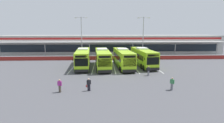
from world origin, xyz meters
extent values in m
plane|color=#4C4C51|center=(0.00, 0.00, 0.00)|extent=(200.00, 200.00, 0.00)
cube|color=#B7B7B2|center=(0.00, 27.00, 2.75)|extent=(70.00, 10.00, 5.50)
cube|color=#19232D|center=(0.00, 21.98, 2.30)|extent=(66.00, 0.08, 2.20)
cube|color=maroon|center=(0.00, 21.97, 5.15)|extent=(68.00, 0.08, 0.60)
cube|color=beige|center=(0.00, 20.50, 4.20)|extent=(67.00, 3.00, 0.24)
cube|color=gray|center=(0.00, 27.00, 5.75)|extent=(70.00, 10.00, 0.50)
cylinder|color=#999999|center=(-31.00, 19.30, 2.10)|extent=(0.20, 0.20, 4.20)
cylinder|color=#999999|center=(-18.60, 19.30, 2.10)|extent=(0.20, 0.20, 4.20)
cylinder|color=#999999|center=(-6.20, 19.30, 2.10)|extent=(0.20, 0.20, 4.20)
cylinder|color=#999999|center=(6.20, 19.30, 2.10)|extent=(0.20, 0.20, 4.20)
cylinder|color=#999999|center=(18.60, 19.30, 2.10)|extent=(0.20, 0.20, 4.20)
cylinder|color=#999999|center=(31.00, 19.30, 2.10)|extent=(0.20, 0.20, 4.20)
cube|color=maroon|center=(0.00, 14.50, 0.50)|extent=(60.00, 0.36, 1.00)
cube|color=#B2B2B2|center=(0.00, 14.50, 1.05)|extent=(60.00, 0.40, 0.10)
cube|color=#9ED11E|center=(-6.39, 5.87, 1.91)|extent=(3.43, 12.16, 3.19)
cube|color=#598419|center=(-6.39, 5.87, 0.59)|extent=(3.46, 12.18, 0.56)
cube|color=black|center=(-6.42, 6.27, 2.15)|extent=(3.29, 9.77, 0.96)
cube|color=black|center=(-5.95, -0.06, 2.05)|extent=(2.31, 0.27, 1.40)
cube|color=black|center=(-5.95, -0.07, 3.05)|extent=(2.05, 0.23, 0.40)
cube|color=silver|center=(-6.46, 6.87, 3.64)|extent=(2.25, 2.94, 0.28)
cube|color=black|center=(-5.94, -0.17, 0.55)|extent=(2.46, 0.34, 0.44)
cube|color=black|center=(-4.52, 0.40, 2.40)|extent=(0.09, 0.13, 0.36)
cube|color=black|center=(-7.42, 0.18, 2.40)|extent=(0.09, 0.13, 0.36)
cylinder|color=black|center=(-5.54, 10.55, 0.52)|extent=(0.40, 1.06, 1.04)
cylinder|color=black|center=(-7.92, 10.37, 0.52)|extent=(0.40, 1.06, 1.04)
cylinder|color=black|center=(-4.96, 2.77, 0.52)|extent=(0.40, 1.06, 1.04)
cylinder|color=black|center=(-7.34, 2.59, 0.52)|extent=(0.40, 1.06, 1.04)
cylinder|color=black|center=(-4.86, 1.37, 0.52)|extent=(0.40, 1.06, 1.04)
cylinder|color=black|center=(-7.24, 1.20, 0.52)|extent=(0.40, 1.06, 1.04)
cube|color=#9ED11E|center=(-2.35, 5.29, 1.91)|extent=(3.43, 12.16, 3.19)
cube|color=#598419|center=(-2.35, 5.29, 0.59)|extent=(3.46, 12.18, 0.56)
cube|color=black|center=(-2.38, 5.69, 2.15)|extent=(3.29, 9.77, 0.96)
cube|color=black|center=(-1.91, -0.64, 2.05)|extent=(2.31, 0.27, 1.40)
cube|color=black|center=(-1.91, -0.65, 3.05)|extent=(2.05, 0.23, 0.40)
cube|color=silver|center=(-2.42, 6.29, 3.64)|extent=(2.25, 2.94, 0.28)
cube|color=black|center=(-1.90, -0.75, 0.55)|extent=(2.46, 0.34, 0.44)
cube|color=black|center=(-0.48, -0.18, 2.40)|extent=(0.09, 0.13, 0.36)
cube|color=black|center=(-3.38, -0.40, 2.40)|extent=(0.09, 0.13, 0.36)
cylinder|color=black|center=(-1.50, 9.97, 0.52)|extent=(0.40, 1.06, 1.04)
cylinder|color=black|center=(-3.88, 9.79, 0.52)|extent=(0.40, 1.06, 1.04)
cylinder|color=black|center=(-0.92, 2.19, 0.52)|extent=(0.40, 1.06, 1.04)
cylinder|color=black|center=(-3.30, 2.01, 0.52)|extent=(0.40, 1.06, 1.04)
cylinder|color=black|center=(-0.82, 0.79, 0.52)|extent=(0.40, 1.06, 1.04)
cylinder|color=black|center=(-3.20, 0.62, 0.52)|extent=(0.40, 1.06, 1.04)
cube|color=#9ED11E|center=(1.88, 5.38, 1.91)|extent=(3.43, 12.16, 3.19)
cube|color=#598419|center=(1.88, 5.38, 0.59)|extent=(3.46, 12.18, 0.56)
cube|color=black|center=(1.85, 5.78, 2.15)|extent=(3.29, 9.77, 0.96)
cube|color=black|center=(2.32, -0.55, 2.05)|extent=(2.31, 0.27, 1.40)
cube|color=black|center=(2.33, -0.56, 3.05)|extent=(2.05, 0.23, 0.40)
cube|color=silver|center=(1.81, 6.38, 3.64)|extent=(2.25, 2.94, 0.28)
cube|color=black|center=(2.33, -0.66, 0.55)|extent=(2.46, 0.34, 0.44)
cube|color=black|center=(3.75, -0.10, 2.40)|extent=(0.09, 0.13, 0.36)
cube|color=black|center=(0.85, -0.31, 2.40)|extent=(0.09, 0.13, 0.36)
cylinder|color=black|center=(2.73, 10.06, 0.52)|extent=(0.40, 1.06, 1.04)
cylinder|color=black|center=(0.35, 9.88, 0.52)|extent=(0.40, 1.06, 1.04)
cylinder|color=black|center=(3.31, 2.28, 0.52)|extent=(0.40, 1.06, 1.04)
cylinder|color=black|center=(0.93, 2.10, 0.52)|extent=(0.40, 1.06, 1.04)
cylinder|color=black|center=(3.42, 0.88, 0.52)|extent=(0.40, 1.06, 1.04)
cylinder|color=black|center=(1.03, 0.70, 0.52)|extent=(0.40, 1.06, 1.04)
cube|color=#9ED11E|center=(6.29, 6.67, 1.91)|extent=(3.43, 12.16, 3.19)
cube|color=#598419|center=(6.29, 6.67, 0.59)|extent=(3.46, 12.18, 0.56)
cube|color=black|center=(6.26, 7.07, 2.15)|extent=(3.29, 9.77, 0.96)
cube|color=black|center=(6.73, 0.74, 2.05)|extent=(2.31, 0.27, 1.40)
cube|color=black|center=(6.73, 0.73, 3.05)|extent=(2.05, 0.23, 0.40)
cube|color=silver|center=(6.22, 7.67, 3.64)|extent=(2.25, 2.94, 0.28)
cube|color=black|center=(6.74, 0.63, 0.55)|extent=(2.46, 0.34, 0.44)
cube|color=black|center=(8.16, 1.20, 2.40)|extent=(0.09, 0.13, 0.36)
cube|color=black|center=(5.26, 0.98, 2.40)|extent=(0.09, 0.13, 0.36)
cylinder|color=black|center=(7.14, 11.35, 0.52)|extent=(0.40, 1.06, 1.04)
cylinder|color=black|center=(4.76, 11.17, 0.52)|extent=(0.40, 1.06, 1.04)
cylinder|color=black|center=(7.72, 3.57, 0.52)|extent=(0.40, 1.06, 1.04)
cylinder|color=black|center=(5.34, 3.39, 0.52)|extent=(0.40, 1.06, 1.04)
cylinder|color=black|center=(7.82, 2.18, 0.52)|extent=(0.40, 1.06, 1.04)
cylinder|color=black|center=(5.44, 2.00, 0.52)|extent=(0.40, 1.06, 1.04)
cube|color=silver|center=(-8.40, 6.00, 0.00)|extent=(0.14, 13.00, 0.01)
cube|color=silver|center=(-4.20, 6.00, 0.00)|extent=(0.14, 13.00, 0.01)
cube|color=silver|center=(0.00, 6.00, 0.00)|extent=(0.14, 13.00, 0.01)
cube|color=silver|center=(4.20, 6.00, 0.00)|extent=(0.14, 13.00, 0.01)
cube|color=silver|center=(8.40, 6.00, 0.00)|extent=(0.14, 13.00, 0.01)
cube|color=black|center=(-4.02, -8.57, 0.42)|extent=(0.20, 0.22, 0.84)
cube|color=black|center=(-3.83, -8.62, 0.42)|extent=(0.20, 0.22, 0.84)
cube|color=black|center=(-3.93, -8.60, 1.12)|extent=(0.40, 0.33, 0.56)
cube|color=black|center=(-4.13, -8.68, 1.09)|extent=(0.12, 0.13, 0.54)
cube|color=black|center=(-3.72, -8.52, 1.09)|extent=(0.12, 0.13, 0.54)
sphere|color=#DBB293|center=(-3.93, -8.60, 1.51)|extent=(0.22, 0.22, 0.22)
cube|color=maroon|center=(-4.20, -8.68, 0.63)|extent=(0.21, 0.30, 0.22)
cylinder|color=maroon|center=(-4.20, -8.68, 0.81)|extent=(0.02, 0.02, 0.16)
cube|color=slate|center=(5.34, -1.58, 0.42)|extent=(0.23, 0.23, 0.84)
cube|color=slate|center=(5.36, -1.78, 0.42)|extent=(0.23, 0.23, 0.84)
cube|color=black|center=(5.35, -1.68, 1.12)|extent=(0.39, 0.40, 0.56)
cube|color=black|center=(5.19, -1.53, 1.09)|extent=(0.13, 0.13, 0.54)
cube|color=black|center=(5.50, -1.84, 1.09)|extent=(0.13, 0.13, 0.54)
sphere|color=tan|center=(5.35, -1.68, 1.51)|extent=(0.22, 0.22, 0.22)
cube|color=#4C4238|center=(-7.47, -8.86, 0.42)|extent=(0.17, 0.20, 0.84)
cube|color=#4C4238|center=(-7.34, -9.01, 0.42)|extent=(0.17, 0.20, 0.84)
cube|color=#A32D89|center=(-7.40, -8.94, 1.12)|extent=(0.38, 0.28, 0.56)
cube|color=#A32D89|center=(-7.62, -8.89, 1.09)|extent=(0.11, 0.12, 0.54)
cube|color=#A32D89|center=(-7.19, -8.98, 1.09)|extent=(0.11, 0.12, 0.54)
sphere|color=tan|center=(-7.40, -8.94, 1.51)|extent=(0.22, 0.22, 0.22)
cube|color=slate|center=(6.48, -8.67, 0.42)|extent=(0.23, 0.23, 0.84)
cube|color=slate|center=(6.52, -8.87, 0.42)|extent=(0.23, 0.23, 0.84)
cube|color=#387F4C|center=(6.50, -8.77, 1.12)|extent=(0.40, 0.39, 0.56)
cube|color=#387F4C|center=(6.34, -8.62, 1.09)|extent=(0.13, 0.13, 0.54)
cube|color=#387F4C|center=(6.66, -8.92, 1.09)|extent=(0.13, 0.13, 0.54)
sphere|color=tan|center=(6.50, -8.77, 1.51)|extent=(0.22, 0.22, 0.22)
cylinder|color=#9E9EA3|center=(-7.97, 16.82, 5.50)|extent=(0.20, 0.20, 11.00)
cylinder|color=#9E9EA3|center=(-7.97, 16.82, 10.85)|extent=(2.80, 0.10, 0.10)
cube|color=silver|center=(-9.37, 16.82, 10.75)|extent=(0.44, 0.28, 0.20)
cube|color=silver|center=(-6.57, 16.82, 10.75)|extent=(0.44, 0.28, 0.20)
cylinder|color=#9E9EA3|center=(8.37, 16.26, 5.50)|extent=(0.20, 0.20, 11.00)
cylinder|color=#9E9EA3|center=(8.37, 16.26, 10.85)|extent=(2.80, 0.10, 0.10)
cube|color=silver|center=(6.97, 16.26, 10.75)|extent=(0.44, 0.28, 0.20)
cube|color=silver|center=(9.77, 16.26, 10.75)|extent=(0.44, 0.28, 0.20)
camera|label=1|loc=(-1.96, -28.81, 7.32)|focal=27.14mm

